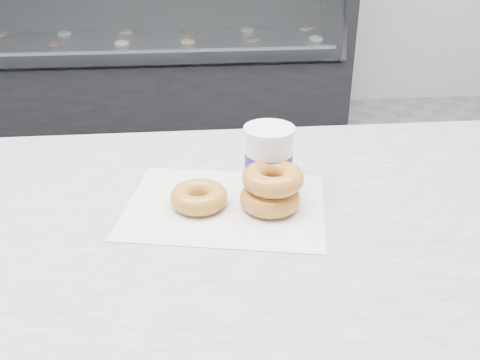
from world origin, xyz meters
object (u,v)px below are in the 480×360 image
(donut_single, at_px, (199,197))
(coffee_cup, at_px, (269,159))
(donut_stack, at_px, (271,188))
(display_case, at_px, (157,54))

(donut_single, bearing_deg, coffee_cup, 22.05)
(donut_stack, xyz_separation_m, coffee_cup, (0.00, 0.07, 0.02))
(display_case, relative_size, donut_single, 23.88)
(coffee_cup, bearing_deg, donut_single, 179.99)
(donut_single, height_order, coffee_cup, coffee_cup)
(display_case, bearing_deg, donut_single, -85.47)
(display_case, relative_size, donut_stack, 18.42)
(display_case, height_order, donut_stack, display_case)
(coffee_cup, bearing_deg, display_case, 75.31)
(donut_stack, height_order, coffee_cup, coffee_cup)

